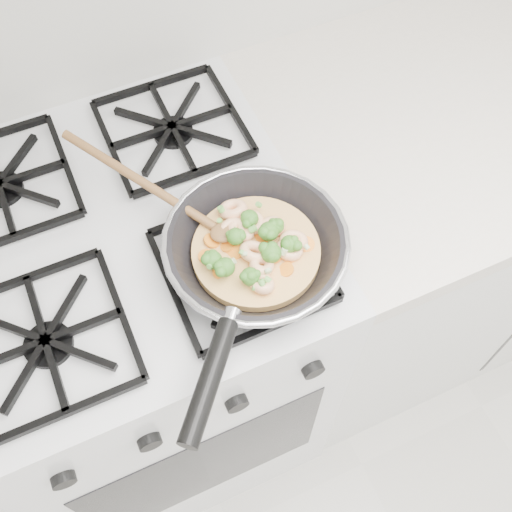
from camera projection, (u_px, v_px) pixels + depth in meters
name	position (u px, v px, depth m)	size (l,w,h in m)	color
stove	(157.00, 338.00, 1.35)	(0.60, 0.60, 0.92)	silver
counter_right	(460.00, 217.00, 1.53)	(1.00, 0.60, 0.90)	white
skillet	(254.00, 249.00, 0.89)	(0.34, 0.51, 0.10)	black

